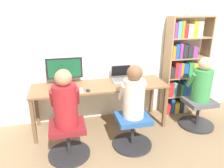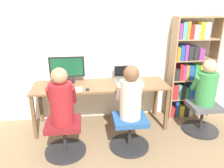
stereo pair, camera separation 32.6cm
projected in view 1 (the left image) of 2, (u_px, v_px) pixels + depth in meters
The scene contains 15 objects.
ground_plane at pixel (104, 135), 3.39m from camera, with size 14.00×14.00×0.00m, color #846B4C.
wall_back at pixel (95, 44), 3.55m from camera, with size 10.00×0.05×2.60m.
desk at pixel (100, 89), 3.44m from camera, with size 2.11×0.61×0.73m.
desktop_monitor at pixel (65, 71), 3.37m from camera, with size 0.55×0.22×0.42m.
laptop at pixel (122, 77), 3.63m from camera, with size 0.35×0.31×0.24m.
keyboard at pixel (69, 91), 3.13m from camera, with size 0.39×0.16×0.03m.
computer_mouse_by_keyboard at pixel (88, 90), 3.17m from camera, with size 0.06×0.09×0.03m.
office_chair_left at pixel (68, 140), 2.87m from camera, with size 0.56×0.56×0.47m.
office_chair_right at pixel (133, 131), 3.08m from camera, with size 0.56×0.56×0.47m.
person_at_monitor at pixel (65, 101), 2.69m from camera, with size 0.37×0.34×0.74m.
person_at_laptop at pixel (134, 94), 2.89m from camera, with size 0.35×0.33×0.73m.
bookshelf at pixel (183, 68), 3.83m from camera, with size 0.75×0.27×1.74m.
desk_clock at pixel (190, 9), 3.43m from camera, with size 0.16×0.03×0.18m.
office_chair_side at pixel (198, 113), 3.59m from camera, with size 0.56×0.56×0.47m.
person_near_shelf at pixel (202, 82), 3.41m from camera, with size 0.36×0.33×0.70m.
Camera 1 is at (-0.54, -2.85, 1.93)m, focal length 35.00 mm.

